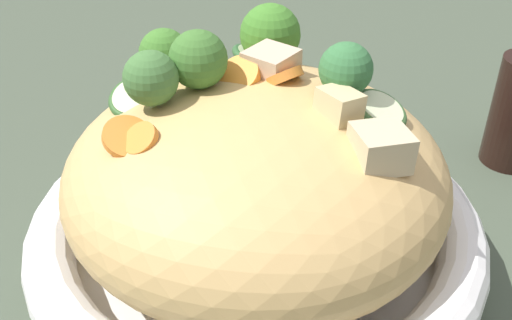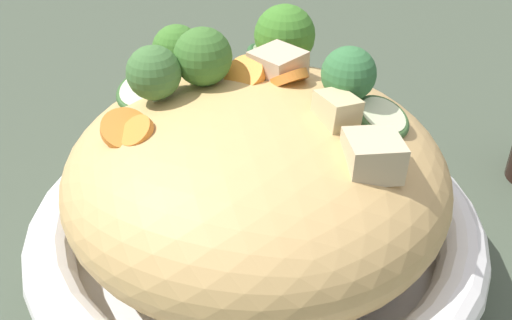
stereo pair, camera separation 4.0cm
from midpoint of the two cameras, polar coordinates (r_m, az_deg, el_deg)
name	(u,v)px [view 1 (the left image)]	position (r m, az deg, el deg)	size (l,w,h in m)	color
ground_plane	(256,261)	(0.45, -2.53, -9.77)	(3.00, 3.00, 0.00)	#414B3A
serving_bowl	(256,233)	(0.44, -2.62, -7.13)	(0.32, 0.32, 0.05)	white
noodle_heap	(256,175)	(0.40, -2.81, -1.51)	(0.26, 0.26, 0.12)	tan
broccoli_florets	(232,54)	(0.41, -5.12, 9.99)	(0.14, 0.16, 0.06)	#98B571
carrot_coins	(218,91)	(0.39, -6.57, 6.52)	(0.12, 0.15, 0.04)	orange
zucchini_slices	(229,82)	(0.42, -5.29, 7.39)	(0.17, 0.19, 0.03)	beige
chicken_chunks	(324,104)	(0.37, 3.50, 5.27)	(0.14, 0.06, 0.03)	#D1B193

